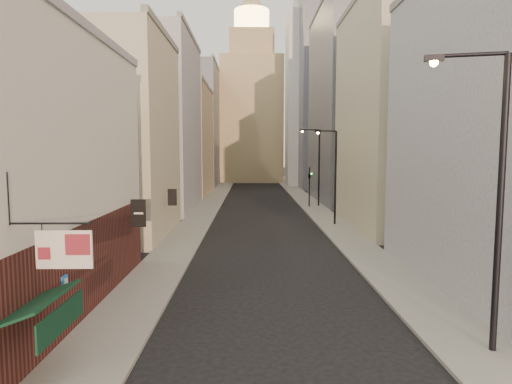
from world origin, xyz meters
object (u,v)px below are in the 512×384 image
traffic_light_right (309,178)px  clock_tower (252,106)px  streetlamp_far (317,163)px  streetlamp_mid (333,172)px  streetlamp_near (492,186)px  white_tower (307,93)px

traffic_light_right → clock_tower: bearing=-57.4°
streetlamp_far → streetlamp_mid: bearing=-85.8°
clock_tower → streetlamp_near: size_ratio=4.43×
white_tower → traffic_light_right: (-3.97, -34.36, -14.89)m
traffic_light_right → streetlamp_near: bearing=115.5°
streetlamp_far → traffic_light_right: 2.26m
streetlamp_near → streetlamp_mid: (-0.35, 25.50, -0.73)m
white_tower → streetlamp_far: 36.10m
streetlamp_near → clock_tower: bearing=108.2°
streetlamp_mid → streetlamp_far: bearing=65.0°
streetlamp_near → streetlamp_far: streetlamp_near is taller
clock_tower → traffic_light_right: clock_tower is taller
clock_tower → streetlamp_near: clock_tower is taller
traffic_light_right → white_tower: bearing=-72.2°
streetlamp_far → traffic_light_right: (-1.05, -0.83, -1.83)m
streetlamp_near → streetlamp_far: 39.40m
traffic_light_right → streetlamp_mid: bearing=116.2°
streetlamp_mid → clock_tower: bearing=74.5°
clock_tower → streetlamp_near: 88.08m
clock_tower → traffic_light_right: bearing=-81.7°
white_tower → traffic_light_right: bearing=-96.6°
white_tower → traffic_light_right: white_tower is taller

